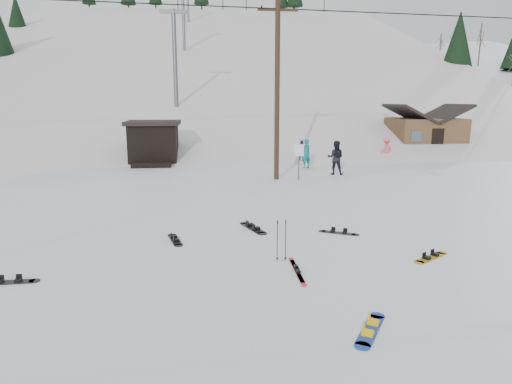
{
  "coord_description": "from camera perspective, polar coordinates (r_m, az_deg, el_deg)",
  "views": [
    {
      "loc": [
        -1.66,
        -9.33,
        4.11
      ],
      "look_at": [
        -0.2,
        3.88,
        1.4
      ],
      "focal_mm": 32.0,
      "sensor_mm": 36.0,
      "label": 1
    }
  ],
  "objects": [
    {
      "name": "trail_sign",
      "position": [
        23.56,
        5.4,
        4.56
      ],
      "size": [
        0.5,
        0.09,
        1.85
      ],
      "color": "#595B60",
      "rests_on": "ground"
    },
    {
      "name": "utility_pole",
      "position": [
        23.62,
        2.66,
        12.89
      ],
      "size": [
        2.0,
        0.26,
        9.0
      ],
      "color": "#3A2819",
      "rests_on": "ground"
    },
    {
      "name": "skier_pink",
      "position": [
        32.66,
        15.98,
        5.18
      ],
      "size": [
        1.12,
        0.94,
        1.51
      ],
      "primitive_type": "imported",
      "rotation": [
        0.0,
        0.0,
        3.61
      ],
      "color": "#F0546F",
      "rests_on": "ground"
    },
    {
      "name": "board_scatter_b",
      "position": [
        13.8,
        -10.08,
        -5.87
      ],
      "size": [
        0.52,
        1.3,
        0.09
      ],
      "rotation": [
        0.0,
        0.0,
        1.82
      ],
      "color": "black",
      "rests_on": "ground"
    },
    {
      "name": "lift_hut",
      "position": [
        30.57,
        -12.64,
        6.09
      ],
      "size": [
        3.4,
        4.1,
        2.75
      ],
      "color": "black",
      "rests_on": "ground"
    },
    {
      "name": "board_scatter_d",
      "position": [
        14.53,
        10.31,
        -5.0
      ],
      "size": [
        1.16,
        0.73,
        0.09
      ],
      "rotation": [
        0.0,
        0.0,
        -0.49
      ],
      "color": "black",
      "rests_on": "ground"
    },
    {
      "name": "skier_dark",
      "position": [
        25.67,
        9.92,
        4.25
      ],
      "size": [
        1.1,
        0.98,
        1.88
      ],
      "primitive_type": "imported",
      "rotation": [
        0.0,
        0.0,
        2.79
      ],
      "color": "black",
      "rests_on": "ground"
    },
    {
      "name": "ridge_right",
      "position": [
        72.94,
        26.81,
        -1.7
      ],
      "size": [
        45.66,
        93.98,
        54.59
      ],
      "primitive_type": "cube",
      "rotation": [
        0.21,
        -0.05,
        -0.12
      ],
      "color": "white",
      "rests_on": "ground"
    },
    {
      "name": "ski_poles",
      "position": [
        11.85,
        3.2,
        -5.98
      ],
      "size": [
        0.29,
        0.08,
        1.07
      ],
      "color": "black",
      "rests_on": "ground"
    },
    {
      "name": "board_scatter_a",
      "position": [
        12.0,
        -28.46,
        -9.83
      ],
      "size": [
        1.32,
        0.29,
        0.09
      ],
      "rotation": [
        0.0,
        0.0,
        0.04
      ],
      "color": "black",
      "rests_on": "ground"
    },
    {
      "name": "hero_snowboard",
      "position": [
        8.85,
        14.11,
        -16.31
      ],
      "size": [
        0.94,
        1.3,
        0.1
      ],
      "rotation": [
        0.0,
        0.0,
        1.0
      ],
      "color": "#173B9B",
      "rests_on": "ground"
    },
    {
      "name": "board_scatter_e",
      "position": [
        12.98,
        21.01,
        -7.6
      ],
      "size": [
        1.22,
        0.89,
        0.1
      ],
      "rotation": [
        0.0,
        0.0,
        0.58
      ],
      "color": "gold",
      "rests_on": "ground"
    },
    {
      "name": "lift_tower_near",
      "position": [
        39.57,
        -10.12,
        16.78
      ],
      "size": [
        2.2,
        0.36,
        8.0
      ],
      "color": "#595B60",
      "rests_on": "ski_slope"
    },
    {
      "name": "ski_slope",
      "position": [
        66.33,
        -4.7,
        -2.58
      ],
      "size": [
        60.0,
        85.24,
        65.97
      ],
      "primitive_type": "cube",
      "rotation": [
        0.31,
        0.0,
        0.0
      ],
      "color": "silver",
      "rests_on": "ground"
    },
    {
      "name": "hero_skis",
      "position": [
        11.28,
        5.16,
        -9.73
      ],
      "size": [
        0.14,
        1.86,
        0.1
      ],
      "rotation": [
        0.0,
        0.0,
        -0.02
      ],
      "color": "red",
      "rests_on": "ground"
    },
    {
      "name": "skier_navy",
      "position": [
        29.88,
        5.74,
        5.01
      ],
      "size": [
        0.95,
        0.75,
        1.51
      ],
      "primitive_type": "imported",
      "rotation": [
        0.0,
        0.0,
        2.63
      ],
      "color": "#1B2143",
      "rests_on": "ground"
    },
    {
      "name": "cabin",
      "position": [
        37.35,
        20.34,
        6.77
      ],
      "size": [
        5.39,
        4.4,
        3.77
      ],
      "color": "brown",
      "rests_on": "ground"
    },
    {
      "name": "lift_tower_mid",
      "position": [
        60.25,
        -9.07,
        21.17
      ],
      "size": [
        2.2,
        0.36,
        8.0
      ],
      "color": "#595B60",
      "rests_on": "ski_slope"
    },
    {
      "name": "board_scatter_f",
      "position": [
        14.79,
        -0.38,
        -4.49
      ],
      "size": [
        0.76,
        1.55,
        0.11
      ],
      "rotation": [
        0.0,
        0.0,
        1.92
      ],
      "color": "black",
      "rests_on": "ground"
    },
    {
      "name": "skier_teal",
      "position": [
        27.84,
        6.27,
        4.79
      ],
      "size": [
        0.77,
        0.68,
        1.76
      ],
      "primitive_type": "imported",
      "rotation": [
        0.0,
        0.0,
        3.64
      ],
      "color": "#0B7576",
      "rests_on": "ground"
    },
    {
      "name": "ground",
      "position": [
        10.32,
        3.53,
        -11.95
      ],
      "size": [
        200.0,
        200.0,
        0.0
      ],
      "primitive_type": "plane",
      "color": "white",
      "rests_on": "ground"
    },
    {
      "name": "treeline_crest",
      "position": [
        95.43,
        -5.38,
        8.99
      ],
      "size": [
        50.0,
        6.0,
        10.0
      ],
      "primitive_type": null,
      "color": "black",
      "rests_on": "ski_slope"
    }
  ]
}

